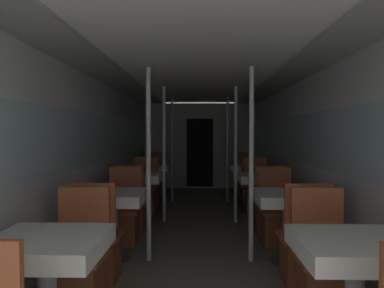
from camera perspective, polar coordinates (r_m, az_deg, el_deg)
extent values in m
cube|color=silver|center=(5.12, -14.20, -2.05)|extent=(0.05, 9.98, 2.06)
cube|color=silver|center=(5.10, -14.09, 0.85)|extent=(0.03, 9.18, 0.64)
cube|color=silver|center=(5.12, 16.69, -2.07)|extent=(0.05, 9.98, 2.06)
cube|color=silver|center=(5.10, 16.58, 0.83)|extent=(0.03, 9.18, 0.64)
cube|color=white|center=(4.97, 1.26, 10.34)|extent=(2.72, 9.98, 0.04)
cube|color=#999993|center=(5.09, -11.60, 9.71)|extent=(0.49, 9.58, 0.03)
cube|color=#999993|center=(5.09, 14.10, 9.69)|extent=(0.49, 9.58, 0.03)
cube|color=#A8A8A3|center=(9.09, 1.22, -0.28)|extent=(2.67, 0.08, 2.06)
cube|color=black|center=(9.05, 1.22, -1.33)|extent=(0.64, 0.01, 1.64)
cube|color=#93704C|center=(2.51, -21.18, -13.31)|extent=(0.65, 0.65, 0.02)
cube|color=white|center=(2.53, -21.17, -14.27)|extent=(0.69, 0.69, 0.12)
cube|color=brown|center=(3.17, -17.00, -20.00)|extent=(0.35, 0.35, 0.39)
cube|color=#B25633|center=(3.10, -17.04, -16.20)|extent=(0.41, 0.41, 0.05)
cube|color=#B25633|center=(3.20, -16.04, -10.62)|extent=(0.41, 0.04, 0.49)
cylinder|color=#4C4C51|center=(4.28, -11.95, -16.79)|extent=(0.39, 0.39, 0.01)
cylinder|color=#B7B7BC|center=(4.18, -11.99, -12.15)|extent=(0.12, 0.12, 0.70)
cube|color=#93704C|center=(4.11, -12.02, -7.30)|extent=(0.65, 0.65, 0.02)
cube|color=white|center=(4.11, -12.02, -7.90)|extent=(0.69, 0.69, 0.12)
cube|color=brown|center=(3.71, -14.01, -16.71)|extent=(0.35, 0.35, 0.39)
cube|color=#B25633|center=(3.64, -14.04, -13.41)|extent=(0.41, 0.41, 0.05)
cube|color=#B25633|center=(3.41, -14.90, -9.83)|extent=(0.41, 0.04, 0.49)
cube|color=brown|center=(4.74, -10.41, -12.52)|extent=(0.35, 0.35, 0.39)
cube|color=#B25633|center=(4.69, -10.42, -9.91)|extent=(0.41, 0.41, 0.05)
cube|color=#B25633|center=(4.82, -10.00, -6.33)|extent=(0.41, 0.04, 0.49)
cylinder|color=silver|center=(4.00, -6.57, -3.11)|extent=(0.05, 0.05, 2.06)
cylinder|color=#4C4C51|center=(5.89, -8.10, -11.55)|extent=(0.39, 0.39, 0.01)
cylinder|color=#B7B7BC|center=(5.81, -8.12, -8.13)|extent=(0.12, 0.12, 0.70)
cube|color=#93704C|center=(5.76, -8.14, -4.63)|extent=(0.65, 0.65, 0.02)
cube|color=white|center=(5.77, -8.13, -5.06)|extent=(0.69, 0.69, 0.12)
cube|color=brown|center=(5.31, -9.10, -10.95)|extent=(0.35, 0.35, 0.39)
cube|color=#B25633|center=(5.27, -9.11, -8.61)|extent=(0.41, 0.41, 0.05)
cube|color=#B25633|center=(5.04, -9.50, -5.97)|extent=(0.41, 0.04, 0.49)
cube|color=brown|center=(6.38, -7.30, -8.76)|extent=(0.35, 0.35, 0.39)
cube|color=#B25633|center=(6.35, -7.30, -6.80)|extent=(0.41, 0.41, 0.05)
cube|color=#B25633|center=(6.49, -7.07, -4.20)|extent=(0.41, 0.04, 0.49)
cylinder|color=silver|center=(5.68, -4.25, -1.61)|extent=(0.05, 0.05, 2.06)
cylinder|color=#4C4C51|center=(7.54, -5.99, -8.56)|extent=(0.39, 0.39, 0.01)
cylinder|color=#B7B7BC|center=(7.48, -6.00, -5.88)|extent=(0.12, 0.12, 0.70)
cube|color=#93704C|center=(7.44, -6.01, -3.14)|extent=(0.65, 0.65, 0.02)
cube|color=white|center=(7.44, -6.00, -3.48)|extent=(0.69, 0.69, 0.12)
cube|color=brown|center=(6.96, -6.57, -7.86)|extent=(0.35, 0.35, 0.39)
cube|color=#B25633|center=(6.93, -6.57, -6.06)|extent=(0.41, 0.41, 0.05)
cube|color=#B25633|center=(6.71, -6.80, -3.99)|extent=(0.41, 0.04, 0.49)
cube|color=brown|center=(8.05, -5.49, -6.53)|extent=(0.35, 0.35, 0.39)
cube|color=#B25633|center=(8.02, -5.50, -4.96)|extent=(0.41, 0.41, 0.05)
cube|color=#B25633|center=(8.17, -5.35, -2.93)|extent=(0.41, 0.04, 0.49)
cylinder|color=silver|center=(7.38, -2.99, -0.80)|extent=(0.05, 0.05, 2.06)
cube|color=#93704C|center=(2.52, 23.75, -13.33)|extent=(0.65, 0.65, 0.02)
cube|color=white|center=(2.53, 23.74, -14.28)|extent=(0.69, 0.69, 0.12)
cube|color=brown|center=(3.18, 19.53, -20.01)|extent=(0.35, 0.35, 0.39)
cube|color=#B25633|center=(3.10, 19.58, -16.21)|extent=(0.41, 0.41, 0.05)
cube|color=#B25633|center=(3.20, 18.57, -10.63)|extent=(0.41, 0.04, 0.49)
cylinder|color=#4C4C51|center=(4.28, 14.44, -16.80)|extent=(0.39, 0.39, 0.01)
cylinder|color=#B7B7BC|center=(4.18, 14.49, -12.17)|extent=(0.12, 0.12, 0.70)
cube|color=#93704C|center=(4.11, 14.53, -7.32)|extent=(0.65, 0.65, 0.02)
cube|color=white|center=(4.11, 14.52, -7.92)|extent=(0.69, 0.69, 0.12)
cube|color=brown|center=(3.71, 16.52, -16.72)|extent=(0.35, 0.35, 0.39)
cube|color=#B25633|center=(3.65, 16.55, -13.42)|extent=(0.41, 0.41, 0.05)
cube|color=#B25633|center=(3.41, 17.43, -9.84)|extent=(0.41, 0.04, 0.49)
cube|color=brown|center=(4.75, 12.89, -12.54)|extent=(0.35, 0.35, 0.39)
cube|color=#B25633|center=(4.70, 12.91, -9.92)|extent=(0.41, 0.41, 0.05)
cube|color=#B25633|center=(4.83, 12.49, -6.34)|extent=(0.41, 0.04, 0.49)
cylinder|color=silver|center=(4.00, 9.08, -3.12)|extent=(0.05, 0.05, 2.06)
cylinder|color=#4C4C51|center=(5.89, 10.57, -11.56)|extent=(0.39, 0.39, 0.01)
cylinder|color=#B7B7BC|center=(5.81, 10.59, -8.15)|extent=(0.12, 0.12, 0.70)
cube|color=#93704C|center=(5.76, 10.61, -4.64)|extent=(0.65, 0.65, 0.02)
cube|color=white|center=(5.77, 10.61, -5.07)|extent=(0.69, 0.69, 0.12)
cube|color=brown|center=(5.31, 11.57, -10.96)|extent=(0.35, 0.35, 0.39)
cube|color=#B25633|center=(5.27, 11.59, -8.62)|extent=(0.41, 0.41, 0.05)
cube|color=#B25633|center=(5.04, 11.99, -5.98)|extent=(0.41, 0.04, 0.49)
cube|color=brown|center=(6.38, 9.76, -8.77)|extent=(0.35, 0.35, 0.39)
cube|color=#B25633|center=(6.35, 9.77, -6.81)|extent=(0.41, 0.41, 0.05)
cube|color=#B25633|center=(6.49, 9.54, -4.21)|extent=(0.41, 0.04, 0.49)
cylinder|color=silver|center=(5.68, 6.73, -1.62)|extent=(0.05, 0.05, 2.06)
cylinder|color=#4C4C51|center=(7.54, 8.44, -8.57)|extent=(0.39, 0.39, 0.01)
cylinder|color=#B7B7BC|center=(7.48, 8.45, -5.88)|extent=(0.12, 0.12, 0.70)
cube|color=#93704C|center=(7.44, 8.46, -3.15)|extent=(0.65, 0.65, 0.02)
cube|color=white|center=(7.44, 8.46, -3.49)|extent=(0.69, 0.69, 0.12)
cube|color=brown|center=(6.96, 9.02, -7.87)|extent=(0.35, 0.35, 0.39)
cube|color=#B25633|center=(6.93, 9.03, -6.07)|extent=(0.41, 0.41, 0.05)
cube|color=#B25633|center=(6.71, 9.26, -4.00)|extent=(0.41, 0.04, 0.49)
cube|color=brown|center=(8.05, 7.94, -6.53)|extent=(0.35, 0.35, 0.39)
cube|color=#B25633|center=(8.02, 7.95, -4.97)|extent=(0.41, 0.41, 0.05)
cube|color=#B25633|center=(8.17, 7.81, -2.94)|extent=(0.41, 0.04, 0.49)
cylinder|color=silver|center=(7.38, 5.45, -0.80)|extent=(0.05, 0.05, 2.06)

